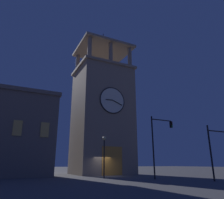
{
  "coord_description": "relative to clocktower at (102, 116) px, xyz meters",
  "views": [
    {
      "loc": [
        12.33,
        27.1,
        1.55
      ],
      "look_at": [
        -3.44,
        -5.08,
        12.5
      ],
      "focal_mm": 33.92,
      "sensor_mm": 36.0,
      "label": 1
    }
  ],
  "objects": [
    {
      "name": "ground_plane",
      "position": [
        1.57,
        5.06,
        -9.32
      ],
      "size": [
        200.0,
        200.0,
        0.0
      ],
      "primitive_type": "plane",
      "color": "#4C4C51"
    },
    {
      "name": "clocktower",
      "position": [
        0.0,
        0.0,
        0.0
      ],
      "size": [
        9.36,
        8.32,
        25.4
      ],
      "color": "gray",
      "rests_on": "ground_plane"
    },
    {
      "name": "traffic_signal_mid",
      "position": [
        -1.51,
        12.76,
        -4.86
      ],
      "size": [
        3.0,
        0.41,
        6.82
      ],
      "color": "black",
      "rests_on": "ground_plane"
    },
    {
      "name": "street_lamp",
      "position": [
        3.66,
        9.19,
        -6.02
      ],
      "size": [
        0.44,
        0.44,
        4.67
      ],
      "color": "black",
      "rests_on": "ground_plane"
    },
    {
      "name": "traffic_signal_near",
      "position": [
        -5.08,
        17.45,
        -5.85
      ],
      "size": [
        3.32,
        0.41,
        5.27
      ],
      "color": "black",
      "rests_on": "ground_plane"
    }
  ]
}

